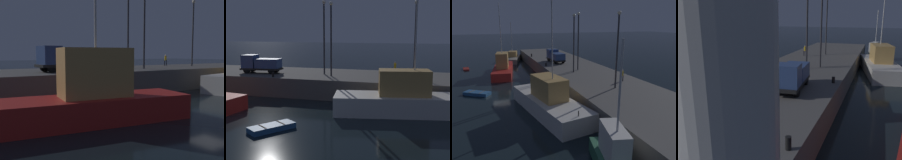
# 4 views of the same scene
# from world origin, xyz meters

# --- Properties ---
(ground_plane) EXTENTS (320.00, 320.00, 0.00)m
(ground_plane) POSITION_xyz_m (0.00, 0.00, 0.00)
(ground_plane) COLOR black
(pier_quay) EXTENTS (57.90, 10.30, 2.30)m
(pier_quay) POSITION_xyz_m (0.00, 12.69, 1.15)
(pier_quay) COLOR #5B5956
(pier_quay) RESTS_ON ground
(fishing_boat_white) EXTENTS (13.07, 5.08, 13.16)m
(fishing_boat_white) POSITION_xyz_m (-9.40, 1.21, 1.33)
(fishing_boat_white) COLOR red
(fishing_boat_white) RESTS_ON ground
(lamp_post_west) EXTENTS (0.44, 0.44, 9.06)m
(lamp_post_west) POSITION_xyz_m (1.56, 12.21, 7.52)
(lamp_post_west) COLOR #38383D
(lamp_post_west) RESTS_ON pier_quay
(lamp_post_east) EXTENTS (0.44, 0.44, 8.79)m
(lamp_post_east) POSITION_xyz_m (2.86, 10.94, 7.38)
(lamp_post_east) COLOR #38383D
(lamp_post_east) RESTS_ON pier_quay
(lamp_post_central) EXTENTS (0.44, 0.44, 8.83)m
(lamp_post_central) POSITION_xyz_m (12.52, 12.42, 7.40)
(lamp_post_central) COLOR #38383D
(lamp_post_central) RESTS_ON pier_quay
(utility_truck) EXTENTS (5.36, 2.42, 2.34)m
(utility_truck) POSITION_xyz_m (-6.67, 10.96, 3.50)
(utility_truck) COLOR black
(utility_truck) RESTS_ON pier_quay
(dockworker) EXTENTS (0.34, 0.41, 1.56)m
(dockworker) POSITION_xyz_m (10.07, 14.99, 3.19)
(dockworker) COLOR black
(dockworker) RESTS_ON pier_quay
(bollard_central) EXTENTS (0.28, 0.28, 0.55)m
(bollard_central) POSITION_xyz_m (-3.50, 8.21, 2.58)
(bollard_central) COLOR black
(bollard_central) RESTS_ON pier_quay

